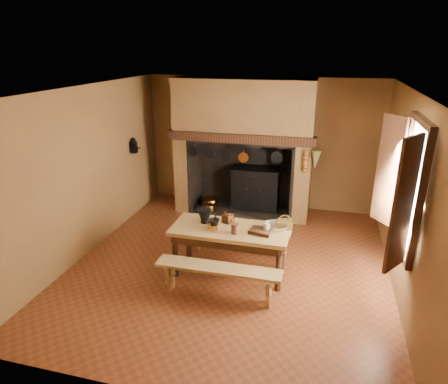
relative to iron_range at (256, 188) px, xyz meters
name	(u,v)px	position (x,y,z in m)	size (l,w,h in m)	color
floor	(231,264)	(0.04, -2.45, -0.48)	(5.50, 5.50, 0.00)	brown
ceiling	(232,90)	(0.04, -2.45, 2.32)	(5.50, 5.50, 0.00)	silver
back_wall	(262,144)	(0.04, 0.30, 0.92)	(5.00, 0.02, 2.80)	brown
wall_left	(87,171)	(-2.46, -2.45, 0.92)	(0.02, 5.50, 2.80)	brown
wall_right	(407,199)	(2.54, -2.45, 0.92)	(0.02, 5.50, 2.80)	brown
wall_front	(160,279)	(0.04, -5.20, 0.92)	(5.00, 0.02, 2.80)	brown
chimney_breast	(244,128)	(-0.26, -0.14, 1.33)	(2.95, 0.96, 2.80)	brown
iron_range	(256,188)	(0.00, 0.00, 0.00)	(1.12, 0.55, 1.60)	black
hearth_pans	(209,204)	(-1.01, -0.23, -0.39)	(0.51, 0.62, 0.20)	#C17B2C
hanging_pans	(237,155)	(-0.30, -0.64, 0.88)	(1.92, 0.29, 0.27)	black
onion_string	(305,162)	(1.04, -0.66, 0.85)	(0.12, 0.10, 0.46)	#B75521
herb_bunch	(315,160)	(1.22, -0.66, 0.90)	(0.20, 0.20, 0.35)	#636831
window	(403,187)	(2.39, -2.85, 1.22)	(0.39, 1.75, 1.76)	white
wall_coffee_mill	(133,144)	(-2.38, -0.90, 1.03)	(0.23, 0.16, 0.31)	black
work_table	(230,235)	(0.09, -2.71, 0.17)	(1.79, 0.80, 0.78)	tan
bench_front	(218,275)	(0.09, -3.40, -0.11)	(1.78, 0.31, 0.50)	tan
bench_back	(239,233)	(0.09, -2.04, -0.12)	(1.74, 0.30, 0.49)	tan
mortar_large	(205,215)	(-0.35, -2.61, 0.42)	(0.23, 0.23, 0.39)	black
mortar_small	(214,224)	(-0.14, -2.81, 0.38)	(0.16, 0.16, 0.28)	black
coffee_grinder	(227,218)	(-0.01, -2.51, 0.37)	(0.20, 0.17, 0.21)	#3A1E12
brass_mug_a	(214,228)	(-0.12, -2.87, 0.34)	(0.08, 0.08, 0.10)	#C17B2C
brass_mug_b	(232,220)	(0.07, -2.51, 0.34)	(0.08, 0.08, 0.09)	#C17B2C
mixing_bowl	(276,227)	(0.77, -2.57, 0.33)	(0.35, 0.35, 0.09)	tan
stoneware_crock	(235,229)	(0.20, -2.86, 0.37)	(0.12, 0.12, 0.15)	#563420
glass_jar	(266,228)	(0.64, -2.73, 0.37)	(0.09, 0.09, 0.16)	beige
wicker_basket	(284,224)	(0.88, -2.50, 0.36)	(0.26, 0.21, 0.22)	#4E3517
wooden_tray	(261,231)	(0.57, -2.76, 0.32)	(0.33, 0.23, 0.06)	#3A1E12
brass_cup	(211,225)	(-0.19, -2.80, 0.34)	(0.13, 0.13, 0.10)	#C17B2C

